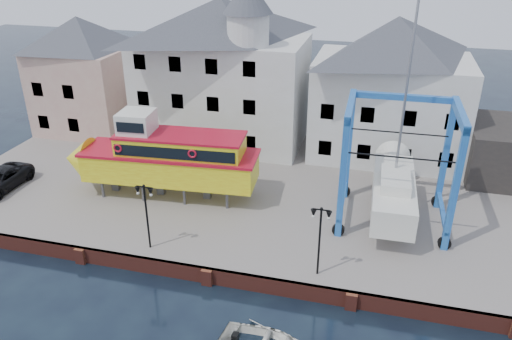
# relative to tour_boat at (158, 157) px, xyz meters

# --- Properties ---
(ground) EXTENTS (140.00, 140.00, 0.00)m
(ground) POSITION_rel_tour_boat_xyz_m (6.13, -7.56, -3.87)
(ground) COLOR black
(ground) RESTS_ON ground
(hardstanding) EXTENTS (44.00, 22.00, 1.00)m
(hardstanding) POSITION_rel_tour_boat_xyz_m (6.13, 3.44, -3.37)
(hardstanding) COLOR slate
(hardstanding) RESTS_ON ground
(quay_wall) EXTENTS (44.00, 0.47, 1.00)m
(quay_wall) POSITION_rel_tour_boat_xyz_m (6.13, -7.45, -3.37)
(quay_wall) COLOR maroon
(quay_wall) RESTS_ON ground
(building_pink) EXTENTS (8.00, 7.00, 10.30)m
(building_pink) POSITION_rel_tour_boat_xyz_m (-11.87, 10.44, 2.28)
(building_pink) COLOR tan
(building_pink) RESTS_ON hardstanding
(building_white_main) EXTENTS (14.00, 8.30, 14.00)m
(building_white_main) POSITION_rel_tour_boat_xyz_m (1.26, 10.83, 3.47)
(building_white_main) COLOR silver
(building_white_main) RESTS_ON hardstanding
(building_white_right) EXTENTS (12.00, 8.00, 11.20)m
(building_white_right) POSITION_rel_tour_boat_xyz_m (15.13, 11.44, 2.73)
(building_white_right) COLOR silver
(building_white_right) RESTS_ON hardstanding
(lamp_post_left) EXTENTS (1.12, 0.32, 4.20)m
(lamp_post_left) POSITION_rel_tour_boat_xyz_m (2.13, -6.36, 0.31)
(lamp_post_left) COLOR black
(lamp_post_left) RESTS_ON hardstanding
(lamp_post_right) EXTENTS (1.12, 0.32, 4.20)m
(lamp_post_right) POSITION_rel_tour_boat_xyz_m (12.13, -6.36, 0.31)
(lamp_post_right) COLOR black
(lamp_post_right) RESTS_ON hardstanding
(tour_boat) EXTENTS (14.18, 4.37, 6.08)m
(tour_boat) POSITION_rel_tour_boat_xyz_m (0.00, 0.00, 0.00)
(tour_boat) COLOR #59595E
(tour_boat) RESTS_ON hardstanding
(travel_lift) EXTENTS (7.10, 9.96, 14.99)m
(travel_lift) POSITION_rel_tour_boat_xyz_m (15.85, 1.30, -0.37)
(travel_lift) COLOR #1D42A5
(travel_lift) RESTS_ON hardstanding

